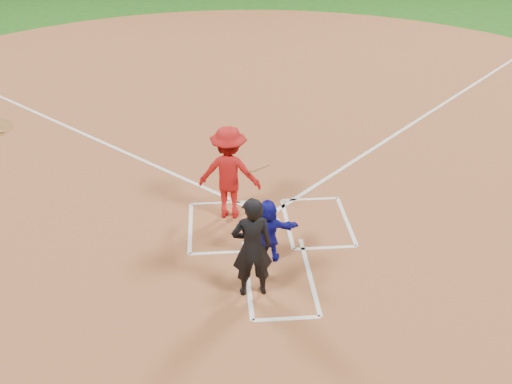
{
  "coord_description": "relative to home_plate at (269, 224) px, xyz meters",
  "views": [
    {
      "loc": [
        -1.04,
        -9.65,
        6.3
      ],
      "look_at": [
        -0.3,
        -0.4,
        1.0
      ],
      "focal_mm": 40.0,
      "sensor_mm": 36.0,
      "label": 1
    }
  ],
  "objects": [
    {
      "name": "ground",
      "position": [
        0.0,
        0.0,
        -0.02
      ],
      "size": [
        120.0,
        120.0,
        0.0
      ],
      "primitive_type": "plane",
      "color": "#194F13",
      "rests_on": "ground"
    },
    {
      "name": "home_plate_dirt",
      "position": [
        0.0,
        6.0,
        -0.01
      ],
      "size": [
        28.0,
        28.0,
        0.01
      ],
      "primitive_type": "cylinder",
      "color": "brown",
      "rests_on": "ground"
    },
    {
      "name": "home_plate",
      "position": [
        0.0,
        0.0,
        0.0
      ],
      "size": [
        0.6,
        0.6,
        0.02
      ],
      "primitive_type": "cylinder",
      "rotation": [
        0.0,
        0.0,
        3.14
      ],
      "color": "silver",
      "rests_on": "home_plate_dirt"
    },
    {
      "name": "catcher",
      "position": [
        -0.15,
        -1.16,
        0.6
      ],
      "size": [
        1.16,
        0.44,
        1.23
      ],
      "primitive_type": "imported",
      "rotation": [
        0.0,
        0.0,
        3.08
      ],
      "color": "#121292",
      "rests_on": "home_plate_dirt"
    },
    {
      "name": "umpire",
      "position": [
        -0.5,
        -2.09,
        0.91
      ],
      "size": [
        0.71,
        0.49,
        1.84
      ],
      "primitive_type": "imported",
      "rotation": [
        0.0,
        0.0,
        3.22
      ],
      "color": "black",
      "rests_on": "home_plate_dirt"
    },
    {
      "name": "chalk_markings",
      "position": [
        0.0,
        5.29,
        -0.01
      ],
      "size": [
        28.35,
        17.32,
        0.01
      ],
      "color": "white",
      "rests_on": "home_plate_dirt"
    },
    {
      "name": "batter_at_plate",
      "position": [
        -0.77,
        0.43,
        0.97
      ],
      "size": [
        1.53,
        1.01,
        1.96
      ],
      "color": "#B11314",
      "rests_on": "home_plate_dirt"
    }
  ]
}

